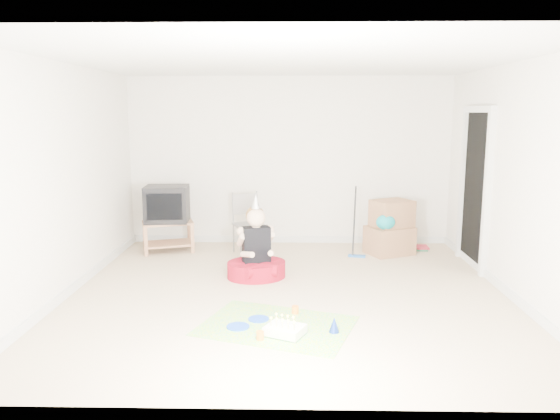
{
  "coord_description": "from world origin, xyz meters",
  "views": [
    {
      "loc": [
        0.04,
        -6.01,
        2.05
      ],
      "look_at": [
        -0.1,
        0.4,
        0.9
      ],
      "focal_mm": 35.0,
      "sensor_mm": 36.0,
      "label": 1
    }
  ],
  "objects_px": {
    "seated_woman": "(256,259)",
    "crt_tv": "(167,204)",
    "folding_chair": "(249,225)",
    "birthday_cake": "(285,331)",
    "cardboard_boxes": "(390,228)",
    "tv_stand": "(168,234)"
  },
  "relations": [
    {
      "from": "crt_tv",
      "to": "folding_chair",
      "type": "distance_m",
      "value": 1.25
    },
    {
      "from": "tv_stand",
      "to": "birthday_cake",
      "type": "relative_size",
      "value": 1.97
    },
    {
      "from": "tv_stand",
      "to": "crt_tv",
      "type": "bearing_deg",
      "value": -33.69
    },
    {
      "from": "folding_chair",
      "to": "birthday_cake",
      "type": "bearing_deg",
      "value": -79.24
    },
    {
      "from": "cardboard_boxes",
      "to": "folding_chair",
      "type": "bearing_deg",
      "value": -178.3
    },
    {
      "from": "birthday_cake",
      "to": "tv_stand",
      "type": "bearing_deg",
      "value": 119.95
    },
    {
      "from": "cardboard_boxes",
      "to": "birthday_cake",
      "type": "bearing_deg",
      "value": -116.33
    },
    {
      "from": "birthday_cake",
      "to": "cardboard_boxes",
      "type": "bearing_deg",
      "value": 63.67
    },
    {
      "from": "tv_stand",
      "to": "cardboard_boxes",
      "type": "distance_m",
      "value": 3.28
    },
    {
      "from": "birthday_cake",
      "to": "seated_woman",
      "type": "bearing_deg",
      "value": 101.89
    },
    {
      "from": "tv_stand",
      "to": "birthday_cake",
      "type": "height_order",
      "value": "tv_stand"
    },
    {
      "from": "cardboard_boxes",
      "to": "birthday_cake",
      "type": "height_order",
      "value": "cardboard_boxes"
    },
    {
      "from": "folding_chair",
      "to": "birthday_cake",
      "type": "relative_size",
      "value": 2.13
    },
    {
      "from": "tv_stand",
      "to": "crt_tv",
      "type": "height_order",
      "value": "crt_tv"
    },
    {
      "from": "tv_stand",
      "to": "folding_chair",
      "type": "height_order",
      "value": "folding_chair"
    },
    {
      "from": "tv_stand",
      "to": "folding_chair",
      "type": "xyz_separation_m",
      "value": [
        1.22,
        -0.12,
        0.17
      ]
    },
    {
      "from": "crt_tv",
      "to": "cardboard_boxes",
      "type": "distance_m",
      "value": 3.3
    },
    {
      "from": "folding_chair",
      "to": "cardboard_boxes",
      "type": "distance_m",
      "value": 2.07
    },
    {
      "from": "crt_tv",
      "to": "birthday_cake",
      "type": "relative_size",
      "value": 1.47
    },
    {
      "from": "seated_woman",
      "to": "crt_tv",
      "type": "bearing_deg",
      "value": 137.7
    },
    {
      "from": "tv_stand",
      "to": "cardboard_boxes",
      "type": "bearing_deg",
      "value": -1.02
    },
    {
      "from": "tv_stand",
      "to": "birthday_cake",
      "type": "distance_m",
      "value": 3.57
    }
  ]
}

